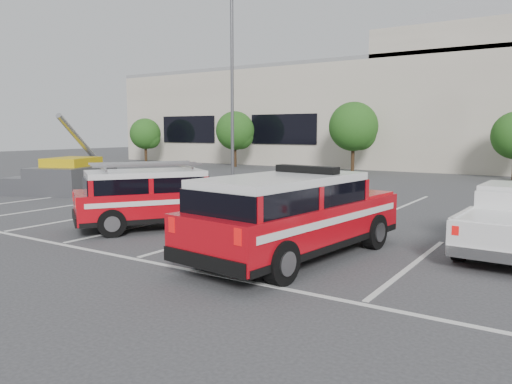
# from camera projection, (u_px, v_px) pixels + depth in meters

# --- Properties ---
(ground) EXTENTS (120.00, 120.00, 0.00)m
(ground) POSITION_uv_depth(u_px,v_px,m) (212.00, 237.00, 13.57)
(ground) COLOR #353538
(ground) RESTS_ON ground
(stall_markings) EXTENTS (23.00, 15.00, 0.01)m
(stall_markings) POSITION_uv_depth(u_px,v_px,m) (293.00, 214.00, 17.30)
(stall_markings) COLOR silver
(stall_markings) RESTS_ON ground
(convention_building) EXTENTS (60.00, 16.99, 13.20)m
(convention_building) POSITION_uv_depth(u_px,v_px,m) (464.00, 107.00, 39.34)
(convention_building) COLOR beige
(convention_building) RESTS_ON ground
(tree_far_left) EXTENTS (2.77, 2.77, 3.99)m
(tree_far_left) POSITION_uv_depth(u_px,v_px,m) (146.00, 135.00, 45.12)
(tree_far_left) COLOR #3F2B19
(tree_far_left) RESTS_ON ground
(tree_left) EXTENTS (3.07, 3.07, 4.42)m
(tree_left) POSITION_uv_depth(u_px,v_px,m) (236.00, 132.00, 39.64)
(tree_left) COLOR #3F2B19
(tree_left) RESTS_ON ground
(tree_mid_left) EXTENTS (3.37, 3.37, 4.85)m
(tree_mid_left) POSITION_uv_depth(u_px,v_px,m) (355.00, 128.00, 34.17)
(tree_mid_left) COLOR #3F2B19
(tree_mid_left) RESTS_ON ground
(light_pole_left) EXTENTS (0.90, 0.60, 10.24)m
(light_pole_left) POSITION_uv_depth(u_px,v_px,m) (232.00, 88.00, 27.25)
(light_pole_left) COLOR #59595E
(light_pole_left) RESTS_ON ground
(fire_chief_suv) EXTENTS (2.80, 6.08, 2.07)m
(fire_chief_suv) POSITION_uv_depth(u_px,v_px,m) (294.00, 221.00, 11.20)
(fire_chief_suv) COLOR #B30812
(fire_chief_suv) RESTS_ON ground
(ladder_suv) EXTENTS (4.36, 5.14, 1.94)m
(ladder_suv) POSITION_uv_depth(u_px,v_px,m) (159.00, 202.00, 14.78)
(ladder_suv) COLOR #B30812
(ladder_suv) RESTS_ON ground
(utility_rig) EXTENTS (3.82, 5.04, 3.66)m
(utility_rig) POSITION_uv_depth(u_px,v_px,m) (69.00, 177.00, 23.31)
(utility_rig) COLOR #59595E
(utility_rig) RESTS_ON ground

